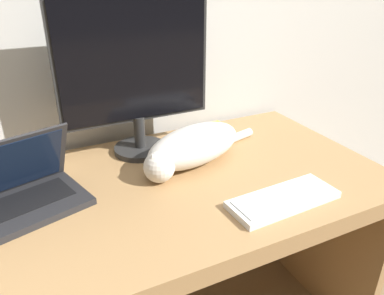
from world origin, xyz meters
name	(u,v)px	position (x,y,z in m)	size (l,w,h in m)	color
desk	(179,220)	(0.00, 0.38, 0.57)	(1.34, 0.76, 0.72)	#A37A4C
monitor	(135,73)	(-0.04, 0.64, 1.02)	(0.53, 0.19, 0.55)	#282828
laptop	(17,195)	(-0.47, 0.44, 0.77)	(0.39, 0.31, 0.22)	#232326
external_keyboard	(283,199)	(0.22, 0.13, 0.73)	(0.34, 0.14, 0.02)	white
cat	(192,146)	(0.09, 0.46, 0.79)	(0.51, 0.25, 0.13)	silver
small_toy	(215,130)	(0.28, 0.63, 0.75)	(0.05, 0.05, 0.05)	gold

